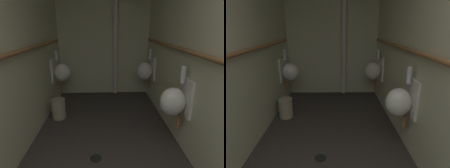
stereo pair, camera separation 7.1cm
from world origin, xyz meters
The scene contains 12 objects.
floor centered at (0.00, 2.06, -0.04)m, with size 2.04×4.24×0.08m, color #383330.
wall_left centered at (-0.99, 2.06, 1.37)m, with size 0.06×4.24×2.74m, color beige.
wall_right centered at (0.99, 2.06, 1.37)m, with size 0.06×4.24×2.74m, color beige.
wall_back centered at (0.00, 4.15, 1.37)m, with size 2.04×0.06×2.74m, color beige.
urinal_left_mid centered at (-0.81, 3.52, 0.64)m, with size 0.32×0.30×0.76m.
urinal_right_mid centered at (0.81, 2.04, 0.64)m, with size 0.32×0.30×0.76m.
urinal_right_far centered at (0.81, 3.58, 0.64)m, with size 0.32×0.30×0.76m.
supply_pipe_left centered at (-0.90, 2.03, 1.21)m, with size 0.06×3.46×0.06m.
supply_pipe_right centered at (0.90, 2.06, 1.21)m, with size 0.06×3.51×0.06m.
standpipe_back_wall centered at (0.24, 4.04, 1.37)m, with size 0.10×0.10×2.69m, color beige.
floor_drain centered at (-0.11, 1.88, 0.00)m, with size 0.14×0.14×0.01m, color black.
waste_bin centered at (-0.76, 2.91, 0.16)m, with size 0.23×0.23×0.33m, color #9E937A.
Camera 1 is at (0.00, 0.06, 1.48)m, focal length 29.96 mm.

